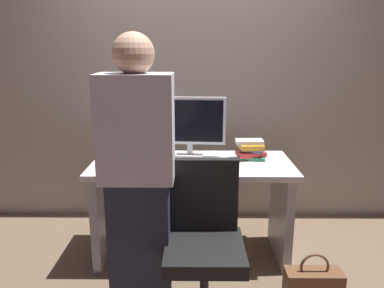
# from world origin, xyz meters

# --- Properties ---
(ground_plane) EXTENTS (9.00, 9.00, 0.00)m
(ground_plane) POSITION_xyz_m (0.00, 0.00, 0.00)
(ground_plane) COLOR brown
(wall_back) EXTENTS (6.40, 0.10, 3.00)m
(wall_back) POSITION_xyz_m (0.00, 0.77, 1.50)
(wall_back) COLOR #9E9384
(wall_back) RESTS_ON ground
(desk) EXTENTS (1.46, 0.64, 0.75)m
(desk) POSITION_xyz_m (0.00, 0.00, 0.52)
(desk) COLOR white
(desk) RESTS_ON ground
(office_chair) EXTENTS (0.52, 0.52, 0.94)m
(office_chair) POSITION_xyz_m (0.08, -0.70, 0.43)
(office_chair) COLOR black
(office_chair) RESTS_ON ground
(person_at_desk) EXTENTS (0.40, 0.24, 1.64)m
(person_at_desk) POSITION_xyz_m (-0.29, -0.67, 0.84)
(person_at_desk) COLOR #262838
(person_at_desk) RESTS_ON ground
(monitor) EXTENTS (0.54, 0.15, 0.46)m
(monitor) POSITION_xyz_m (-0.02, 0.17, 1.00)
(monitor) COLOR silver
(monitor) RESTS_ON desk
(keyboard) EXTENTS (0.43, 0.13, 0.02)m
(keyboard) POSITION_xyz_m (-0.01, -0.08, 0.76)
(keyboard) COLOR white
(keyboard) RESTS_ON desk
(mouse) EXTENTS (0.06, 0.10, 0.03)m
(mouse) POSITION_xyz_m (0.27, -0.09, 0.76)
(mouse) COLOR black
(mouse) RESTS_ON desk
(cup_near_keyboard) EXTENTS (0.07, 0.07, 0.10)m
(cup_near_keyboard) POSITION_xyz_m (-0.45, -0.05, 0.80)
(cup_near_keyboard) COLOR silver
(cup_near_keyboard) RESTS_ON desk
(cup_by_monitor) EXTENTS (0.07, 0.07, 0.08)m
(cup_by_monitor) POSITION_xyz_m (-0.44, 0.12, 0.79)
(cup_by_monitor) COLOR #3372B2
(cup_by_monitor) RESTS_ON desk
(book_stack) EXTENTS (0.23, 0.20, 0.15)m
(book_stack) POSITION_xyz_m (0.44, 0.09, 0.81)
(book_stack) COLOR #338C59
(book_stack) RESTS_ON desk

